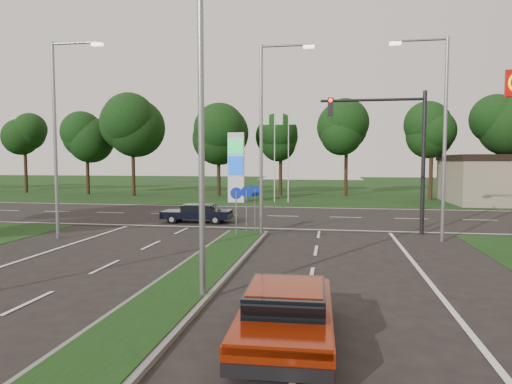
# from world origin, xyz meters

# --- Properties ---
(verge_far) EXTENTS (160.00, 50.00, 0.02)m
(verge_far) POSITION_xyz_m (0.00, 55.00, 0.00)
(verge_far) COLOR black
(verge_far) RESTS_ON ground
(cross_road) EXTENTS (160.00, 12.00, 0.02)m
(cross_road) POSITION_xyz_m (0.00, 24.00, 0.00)
(cross_road) COLOR black
(cross_road) RESTS_ON ground
(median_kerb) EXTENTS (2.00, 26.00, 0.12)m
(median_kerb) POSITION_xyz_m (0.00, 4.00, 0.06)
(median_kerb) COLOR slate
(median_kerb) RESTS_ON ground
(streetlight_median_near) EXTENTS (2.53, 0.22, 9.00)m
(streetlight_median_near) POSITION_xyz_m (1.00, 6.00, 5.08)
(streetlight_median_near) COLOR gray
(streetlight_median_near) RESTS_ON ground
(streetlight_median_far) EXTENTS (2.53, 0.22, 9.00)m
(streetlight_median_far) POSITION_xyz_m (1.00, 16.00, 5.08)
(streetlight_median_far) COLOR gray
(streetlight_median_far) RESTS_ON ground
(streetlight_left_far) EXTENTS (2.53, 0.22, 9.00)m
(streetlight_left_far) POSITION_xyz_m (-8.30, 14.00, 5.08)
(streetlight_left_far) COLOR gray
(streetlight_left_far) RESTS_ON ground
(streetlight_right_far) EXTENTS (2.53, 0.22, 9.00)m
(streetlight_right_far) POSITION_xyz_m (8.80, 16.00, 5.08)
(streetlight_right_far) COLOR gray
(streetlight_right_far) RESTS_ON ground
(traffic_signal) EXTENTS (5.10, 0.42, 7.00)m
(traffic_signal) POSITION_xyz_m (7.19, 18.00, 4.65)
(traffic_signal) COLOR black
(traffic_signal) RESTS_ON ground
(median_signs) EXTENTS (1.16, 1.76, 2.38)m
(median_signs) POSITION_xyz_m (0.00, 16.40, 1.71)
(median_signs) COLOR gray
(median_signs) RESTS_ON ground
(gas_pylon) EXTENTS (5.80, 1.26, 8.00)m
(gas_pylon) POSITION_xyz_m (-3.79, 33.05, 3.20)
(gas_pylon) COLOR silver
(gas_pylon) RESTS_ON ground
(treeline_far) EXTENTS (6.00, 6.00, 9.90)m
(treeline_far) POSITION_xyz_m (0.10, 39.93, 6.83)
(treeline_far) COLOR black
(treeline_far) RESTS_ON ground
(red_sedan) EXTENTS (1.91, 4.38, 1.19)m
(red_sedan) POSITION_xyz_m (3.23, 3.54, 0.64)
(red_sedan) COLOR maroon
(red_sedan) RESTS_ON ground
(navy_sedan) EXTENTS (4.00, 1.74, 1.09)m
(navy_sedan) POSITION_xyz_m (-3.60, 20.14, 0.58)
(navy_sedan) COLOR black
(navy_sedan) RESTS_ON ground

